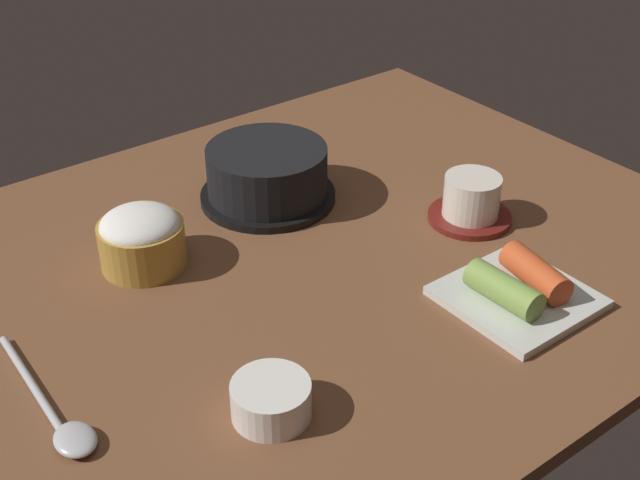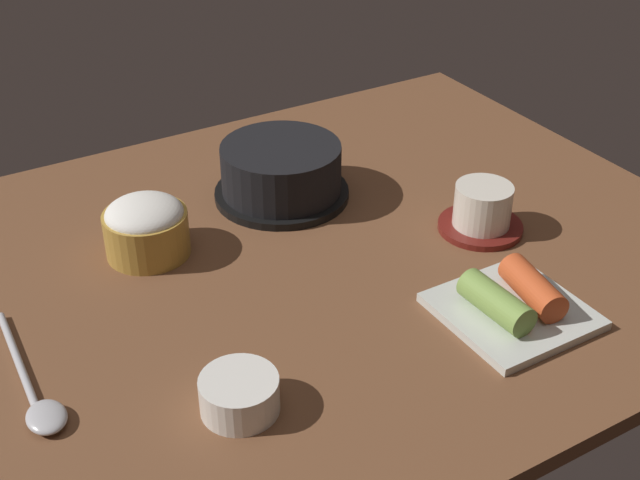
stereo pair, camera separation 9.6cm
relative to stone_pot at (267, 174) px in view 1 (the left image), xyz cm
name	(u,v)px [view 1 (the left image)]	position (x,y,z in cm)	size (l,w,h in cm)	color
dining_table	(296,267)	(-5.48, -13.68, -4.75)	(100.00, 76.00, 2.00)	brown
stone_pot	(267,174)	(0.00, 0.00, 0.00)	(17.54, 17.54, 7.33)	black
rice_bowl	(141,238)	(-19.82, -3.75, -0.14)	(9.82, 9.82, 7.05)	#B78C38
tea_cup_with_saucer	(471,201)	(17.08, -19.58, -0.98)	(10.38, 10.38, 6.00)	maroon
kimchi_plate	(518,289)	(8.85, -34.66, -2.21)	(14.34, 14.34, 4.32)	silver
side_bowl_near	(271,399)	(-22.08, -32.70, -1.84)	(7.37, 7.37, 3.57)	white
spoon	(60,421)	(-37.90, -22.37, -3.14)	(3.60, 20.05, 1.35)	#B7B7BC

